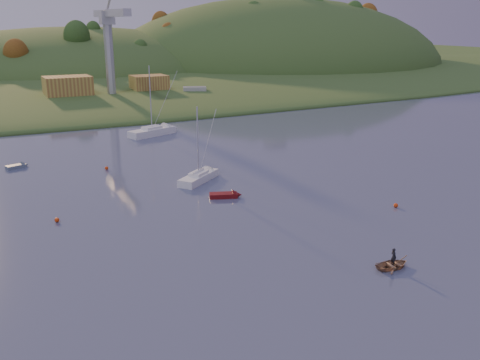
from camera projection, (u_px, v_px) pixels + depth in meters
name	position (u px, v px, depth m)	size (l,w,h in m)	color
far_shore	(42.00, 70.00, 226.84)	(620.00, 220.00, 1.50)	#334C1E
shore_slope	(71.00, 86.00, 171.47)	(640.00, 150.00, 7.00)	#334C1E
hill_center	(76.00, 73.00, 214.18)	(140.00, 120.00, 36.00)	#334C1E
hill_right	(277.00, 68.00, 238.62)	(150.00, 130.00, 60.00)	#334C1E
hillside_trees	(60.00, 80.00, 188.50)	(280.00, 50.00, 32.00)	#264C1B
wharf	(122.00, 98.00, 136.68)	(42.00, 16.00, 2.40)	slate
shed_west	(68.00, 86.00, 130.81)	(11.00, 8.00, 4.80)	#975F32
shed_east	(149.00, 83.00, 140.97)	(9.00, 7.00, 4.00)	#975F32
dock_crane	(110.00, 34.00, 127.70)	(3.20, 28.00, 20.30)	#B7B7BC
sailboat_near	(199.00, 177.00, 70.01)	(6.96, 6.00, 9.88)	white
sailboat_far	(152.00, 131.00, 98.04)	(9.47, 5.65, 12.61)	white
canoe	(393.00, 265.00, 45.61)	(2.20, 3.08, 0.64)	#926D51
paddler	(393.00, 260.00, 45.48)	(0.58, 0.38, 1.58)	black
red_tender	(230.00, 195.00, 63.88)	(4.09, 2.58, 1.32)	#620E10
grey_dinghy	(20.00, 166.00, 76.88)	(3.39, 2.09, 1.19)	slate
work_vessel	(195.00, 96.00, 140.51)	(14.80, 9.50, 3.58)	slate
buoy_1	(396.00, 205.00, 60.42)	(0.50, 0.50, 0.50)	red
buoy_2	(57.00, 220.00, 56.01)	(0.50, 0.50, 0.50)	red
buoy_3	(107.00, 168.00, 75.62)	(0.50, 0.50, 0.50)	red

